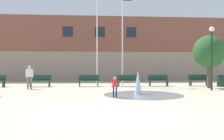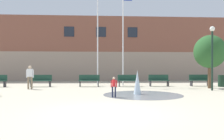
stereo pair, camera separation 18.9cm
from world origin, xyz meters
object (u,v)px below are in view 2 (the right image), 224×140
Objects in this scene: adult_in_red at (30,75)px; trash_can at (222,81)px; park_bench_center at (128,80)px; child_with_pink_shirt at (114,85)px; street_tree_near_building at (210,52)px; park_bench_left_of_flagpoles at (41,80)px; park_bench_under_right_flagpole at (159,80)px; park_bench_under_left_flagpole at (89,80)px; park_bench_far_right at (199,80)px; flagpole_left at (98,33)px; flagpole_right at (123,35)px; lamp_post_right_lane at (212,49)px.

trash_can is (14.07, 1.13, -0.48)m from adult_in_red.
park_bench_center is 6.48m from child_with_pink_shirt.
park_bench_center is 6.22m from street_tree_near_building.
park_bench_under_right_flagpole is (9.17, -0.04, 0.00)m from park_bench_left_of_flagpoles.
park_bench_center is 1.78× the size of trash_can.
park_bench_far_right is (8.78, 0.11, 0.00)m from park_bench_under_left_flagpole.
park_bench_far_right reaches higher than trash_can.
flagpole_left reaches higher than street_tree_near_building.
park_bench_under_right_flagpole is at bearing 137.15° from child_with_pink_shirt.
park_bench_left_of_flagpoles is 1.62× the size of child_with_pink_shirt.
trash_can is at bearing 112.03° from child_with_pink_shirt.
street_tree_near_building is at bearing -12.85° from park_bench_under_left_flagpole.
park_bench_under_left_flagpole is at bearing -159.07° from flagpole_right.
flagpole_right reaches higher than trash_can.
park_bench_under_right_flagpole is at bearing 170.44° from trash_can.
park_bench_left_of_flagpoles is at bearing 179.99° from park_bench_far_right.
flagpole_left reaches higher than park_bench_center.
park_bench_far_right is 0.20× the size of flagpole_right.
flagpole_right reaches higher than park_bench_left_of_flagpoles.
adult_in_red reaches higher than park_bench_under_left_flagpole.
park_bench_under_left_flagpole is 1.00× the size of park_bench_far_right.
park_bench_under_left_flagpole is 4.02m from flagpole_left.
lamp_post_right_lane reaches higher than park_bench_under_right_flagpole.
park_bench_center is 0.20× the size of flagpole_left.
flagpole_right is at bearing 166.51° from trash_can.
flagpole_right is (2.09, 0.00, -0.12)m from flagpole_left.
park_bench_far_right is 4.23m from lamp_post_right_lane.
flagpole_left is (-8.12, 0.95, 3.82)m from park_bench_far_right.
street_tree_near_building is at bearing -27.41° from flagpole_right.
flagpole_left is at bearing 173.36° from park_bench_far_right.
lamp_post_right_lane is at bearing -3.24° from adult_in_red.
park_bench_under_right_flagpole is 4.24m from street_tree_near_building.
park_bench_left_of_flagpoles is 12.48m from park_bench_far_right.
child_with_pink_shirt is 0.12× the size of flagpole_left.
park_bench_left_of_flagpoles and park_bench_under_left_flagpole have the same top height.
street_tree_near_building is (7.89, -3.01, -1.72)m from flagpole_left.
lamp_post_right_lane reaches higher than park_bench_under_left_flagpole.
park_bench_under_right_flagpole is 4.80m from lamp_post_right_lane.
park_bench_under_left_flagpole is 0.20× the size of flagpole_right.
park_bench_far_right is 2.95m from street_tree_near_building.
park_bench_left_of_flagpoles is 3.70m from park_bench_under_left_flagpole.
lamp_post_right_lane is (7.28, -4.48, -1.65)m from flagpole_left.
park_bench_under_right_flagpole and park_bench_far_right have the same top height.
street_tree_near_building reaches higher than park_bench_left_of_flagpoles.
park_bench_under_right_flagpole is at bearing -11.59° from flagpole_left.
flagpole_left reaches higher than child_with_pink_shirt.
flagpole_left is (4.58, 2.90, 3.36)m from adult_in_red.
flagpole_right is at bearing 159.19° from child_with_pink_shirt.
lamp_post_right_lane reaches higher than park_bench_center.
park_bench_far_right is at bearing -6.64° from flagpole_left.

